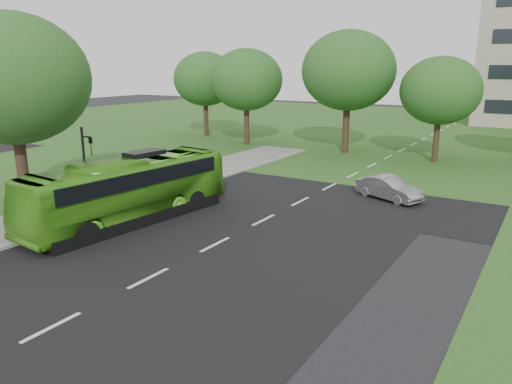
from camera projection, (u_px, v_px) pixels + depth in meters
ground at (185, 260)px, 19.35m from camera, size 160.00×160.00×0.00m
street_surfaces at (370, 163)px, 38.31m from camera, size 120.00×120.00×0.15m
tree_park_a at (246, 80)px, 45.74m from camera, size 6.64×6.64×8.82m
tree_park_b at (348, 71)px, 41.22m from camera, size 7.76×7.76×10.17m
tree_park_c at (441, 91)px, 37.61m from camera, size 6.03×6.03×8.01m
tree_park_f at (205, 79)px, 51.50m from camera, size 6.49×6.49×8.66m
tree_side_near at (12, 79)px, 23.91m from camera, size 7.41×7.41×9.85m
bus at (129, 190)px, 23.88m from camera, size 3.64×11.19×3.06m
sedan at (389, 188)px, 27.90m from camera, size 4.15×2.76×1.29m
traffic_light at (87, 165)px, 24.22m from camera, size 0.72×0.21×4.47m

